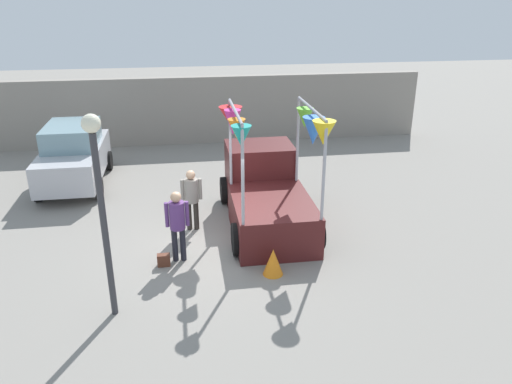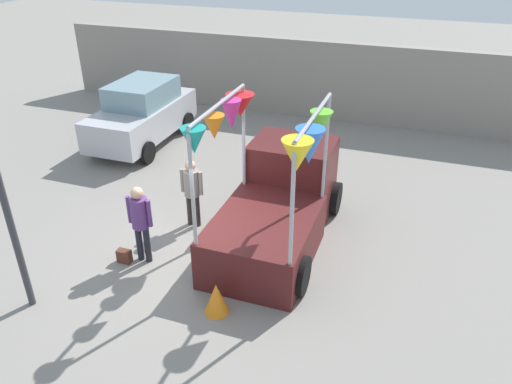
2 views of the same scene
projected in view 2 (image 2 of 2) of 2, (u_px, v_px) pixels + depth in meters
ground_plane at (193, 253)px, 10.36m from camera, size 60.00×60.00×0.00m
vendor_truck at (279, 199)px, 10.52m from camera, size 2.50×4.10×3.24m
parked_car at (142, 113)px, 15.02m from camera, size 1.88×4.00×1.88m
person_customer at (140, 217)px, 9.66m from camera, size 0.53×0.34×1.67m
person_vendor at (192, 187)px, 10.85m from camera, size 0.53×0.34×1.60m
handbag at (124, 256)px, 10.01m from camera, size 0.28×0.16×0.28m
brick_boundary_wall at (304, 78)px, 17.01m from camera, size 18.00×0.36×2.60m
folded_kite_bundle_tangerine at (216, 298)px, 8.66m from camera, size 0.57×0.57×0.60m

